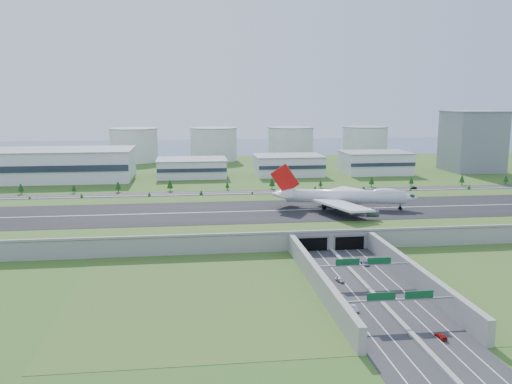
{
  "coord_description": "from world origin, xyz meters",
  "views": [
    {
      "loc": [
        -63.17,
        -279.8,
        67.91
      ],
      "look_at": [
        -23.32,
        35.0,
        12.38
      ],
      "focal_mm": 38.0,
      "sensor_mm": 36.0,
      "label": 1
    }
  ],
  "objects": [
    {
      "name": "hangar_mid_a",
      "position": [
        -60.0,
        190.0,
        7.5
      ],
      "size": [
        58.0,
        42.0,
        15.0
      ],
      "primitive_type": "cube",
      "color": "silver",
      "rests_on": "ground"
    },
    {
      "name": "car_1",
      "position": [
        -10.92,
        -119.73,
        0.91
      ],
      "size": [
        2.3,
        4.96,
        1.57
      ],
      "primitive_type": "imported",
      "rotation": [
        0.0,
        0.0,
        0.14
      ],
      "color": "silver",
      "rests_on": "ground"
    },
    {
      "name": "sign_gantry_near",
      "position": [
        0.0,
        -95.04,
        6.95
      ],
      "size": [
        38.7,
        0.7,
        9.8
      ],
      "color": "gray",
      "rests_on": "ground"
    },
    {
      "name": "fuel_tank_b",
      "position": [
        -35.0,
        310.0,
        17.5
      ],
      "size": [
        50.0,
        50.0,
        35.0
      ],
      "primitive_type": "cylinder",
      "color": "silver",
      "rests_on": "ground"
    },
    {
      "name": "boeing_747",
      "position": [
        20.68,
        0.99,
        14.95
      ],
      "size": [
        78.54,
        73.4,
        24.67
      ],
      "rotation": [
        0.0,
        0.0,
        -0.23
      ],
      "color": "silver",
      "rests_on": "airfield_deck"
    },
    {
      "name": "car_7",
      "position": [
        4.0,
        102.78,
        0.86
      ],
      "size": [
        5.5,
        3.71,
        1.48
      ],
      "primitive_type": "imported",
      "rotation": [
        0.0,
        0.0,
        -1.93
      ],
      "color": "white",
      "rests_on": "ground"
    },
    {
      "name": "tree_row",
      "position": [
        16.22,
        95.08,
        4.67
      ],
      "size": [
        504.11,
        48.63,
        8.36
      ],
      "color": "#3D2819",
      "rests_on": "ground"
    },
    {
      "name": "hangar_mid_c",
      "position": [
        105.0,
        190.0,
        9.5
      ],
      "size": [
        58.0,
        42.0,
        19.0
      ],
      "primitive_type": "cube",
      "color": "silver",
      "rests_on": "ground"
    },
    {
      "name": "fuel_tank_a",
      "position": [
        -120.0,
        310.0,
        17.5
      ],
      "size": [
        50.0,
        50.0,
        35.0
      ],
      "primitive_type": "cylinder",
      "color": "silver",
      "rests_on": "ground"
    },
    {
      "name": "airfield_deck",
      "position": [
        0.0,
        -0.09,
        4.12
      ],
      "size": [
        520.0,
        100.0,
        9.2
      ],
      "color": "gray",
      "rests_on": "ground"
    },
    {
      "name": "fuel_tank_c",
      "position": [
        50.0,
        310.0,
        17.5
      ],
      "size": [
        50.0,
        50.0,
        35.0
      ],
      "primitive_type": "cylinder",
      "color": "silver",
      "rests_on": "ground"
    },
    {
      "name": "car_3",
      "position": [
        7.42,
        -142.57,
        0.82
      ],
      "size": [
        2.41,
        4.99,
        1.4
      ],
      "primitive_type": "imported",
      "rotation": [
        0.0,
        0.0,
        3.24
      ],
      "color": "maroon",
      "rests_on": "ground"
    },
    {
      "name": "hangar_mid_b",
      "position": [
        25.0,
        190.0,
        8.5
      ],
      "size": [
        58.0,
        42.0,
        17.0
      ],
      "primitive_type": "cube",
      "color": "silver",
      "rests_on": "ground"
    },
    {
      "name": "sign_gantry_far",
      "position": [
        0.0,
        -130.04,
        6.95
      ],
      "size": [
        38.7,
        0.7,
        9.8
      ],
      "color": "gray",
      "rests_on": "ground"
    },
    {
      "name": "car_6",
      "position": [
        160.01,
        86.93,
        0.84
      ],
      "size": [
        5.69,
        4.09,
        1.44
      ],
      "primitive_type": "imported",
      "rotation": [
        0.0,
        0.0,
        1.94
      ],
      "color": "#9F9FA3",
      "rests_on": "ground"
    },
    {
      "name": "car_4",
      "position": [
        -177.7,
        86.36,
        0.96
      ],
      "size": [
        5.26,
        2.99,
        1.69
      ],
      "primitive_type": "imported",
      "rotation": [
        0.0,
        0.0,
        1.78
      ],
      "color": "slate",
      "rests_on": "ground"
    },
    {
      "name": "car_0",
      "position": [
        -7.91,
        -92.58,
        0.84
      ],
      "size": [
        3.03,
        4.58,
        1.45
      ],
      "primitive_type": "imported",
      "rotation": [
        0.0,
        0.0,
        0.34
      ],
      "color": "#B0B1B5",
      "rests_on": "ground"
    },
    {
      "name": "car_2",
      "position": [
        8.04,
        -73.35,
        0.8
      ],
      "size": [
        3.29,
        5.24,
        1.35
      ],
      "primitive_type": "imported",
      "rotation": [
        0.0,
        0.0,
        3.37
      ],
      "color": "#0D1144",
      "rests_on": "ground"
    },
    {
      "name": "underpass_road",
      "position": [
        0.0,
        -99.42,
        3.43
      ],
      "size": [
        38.8,
        120.4,
        8.0
      ],
      "color": "#28282B",
      "rests_on": "ground"
    },
    {
      "name": "car_5",
      "position": [
        104.32,
        102.04,
        0.97
      ],
      "size": [
        5.48,
        3.09,
        1.71
      ],
      "primitive_type": "imported",
      "rotation": [
        0.0,
        0.0,
        -1.31
      ],
      "color": "black",
      "rests_on": "ground"
    },
    {
      "name": "bay_water",
      "position": [
        0.0,
        480.0,
        0.03
      ],
      "size": [
        1200.0,
        260.0,
        0.06
      ],
      "primitive_type": "cube",
      "color": "#3A506F",
      "rests_on": "ground"
    },
    {
      "name": "hangar_west",
      "position": [
        -170.0,
        185.0,
        12.5
      ],
      "size": [
        120.0,
        60.0,
        25.0
      ],
      "primitive_type": "cube",
      "color": "silver",
      "rests_on": "ground"
    },
    {
      "name": "ground",
      "position": [
        0.0,
        0.0,
        0.0
      ],
      "size": [
        1200.0,
        1200.0,
        0.0
      ],
      "primitive_type": "plane",
      "color": "#3B531A",
      "rests_on": "ground"
    },
    {
      "name": "fuel_tank_d",
      "position": [
        135.0,
        310.0,
        17.5
      ],
      "size": [
        50.0,
        50.0,
        35.0
      ],
      "primitive_type": "cylinder",
      "color": "silver",
      "rests_on": "ground"
    },
    {
      "name": "north_expressway",
      "position": [
        0.0,
        95.0,
        0.06
      ],
      "size": [
        560.0,
        36.0,
        0.12
      ],
      "primitive_type": "cube",
      "color": "#28282B",
      "rests_on": "ground"
    },
    {
      "name": "office_tower",
      "position": [
        200.0,
        195.0,
        27.5
      ],
      "size": [
        46.0,
        46.0,
        55.0
      ],
      "primitive_type": "cube",
      "color": "slate",
      "rests_on": "ground"
    }
  ]
}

